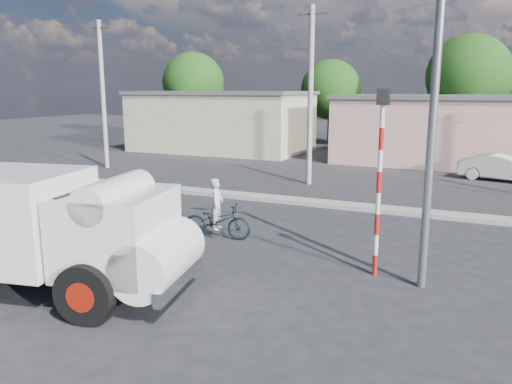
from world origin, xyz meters
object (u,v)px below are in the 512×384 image
at_px(bicycle, 217,221).
at_px(streetlight, 429,59).
at_px(cyclist, 217,214).
at_px(traffic_pole, 380,167).
at_px(truck, 42,227).
at_px(car_cream, 501,168).

distance_m(bicycle, streetlight, 7.42).
xyz_separation_m(cyclist, traffic_pole, (4.86, -1.05, 1.84)).
xyz_separation_m(bicycle, streetlight, (5.80, -1.35, 4.43)).
bearing_deg(truck, streetlight, 16.06).
bearing_deg(bicycle, traffic_pole, -113.86).
relative_size(car_cream, streetlight, 0.43).
bearing_deg(car_cream, traffic_pole, -179.94).
bearing_deg(bicycle, streetlight, -114.78).
distance_m(car_cream, traffic_pole, 15.63).
bearing_deg(cyclist, truck, 152.68).
bearing_deg(cyclist, streetlight, -114.78).
height_order(truck, bicycle, truck).
height_order(truck, traffic_pole, traffic_pole).
distance_m(cyclist, streetlight, 7.29).
height_order(bicycle, cyclist, cyclist).
distance_m(truck, cyclist, 5.31).
xyz_separation_m(car_cream, streetlight, (-2.05, -15.52, 4.32)).
xyz_separation_m(bicycle, traffic_pole, (4.86, -1.05, 2.06)).
relative_size(bicycle, traffic_pole, 0.47).
bearing_deg(bicycle, cyclist, -0.00).
bearing_deg(traffic_pole, bicycle, 167.85).
xyz_separation_m(truck, bicycle, (1.42, 5.07, -0.93)).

